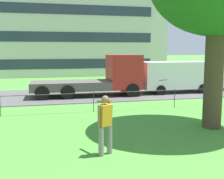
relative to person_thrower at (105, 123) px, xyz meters
name	(u,v)px	position (x,y,z in m)	size (l,w,h in m)	color
street_strip	(80,95)	(0.68, 11.50, -0.96)	(80.00, 6.83, 0.01)	#565454
park_fence	(94,98)	(0.68, 5.92, -0.29)	(35.25, 0.04, 1.00)	#333833
person_thrower	(105,123)	(0.00, 0.00, 0.00)	(0.47, 0.86, 1.78)	slate
frisbee	(163,80)	(2.24, 1.03, 1.09)	(0.36, 0.36, 0.07)	purple
flatbed_truck_far_left	(103,78)	(2.18, 10.91, 0.25)	(7.34, 2.53, 2.75)	#B22323
panel_van_far_right	(175,75)	(7.58, 11.01, 0.31)	(5.01, 2.12, 2.24)	white
apartment_building_background	(50,25)	(-0.69, 30.25, 5.26)	(27.80, 11.44, 12.43)	beige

